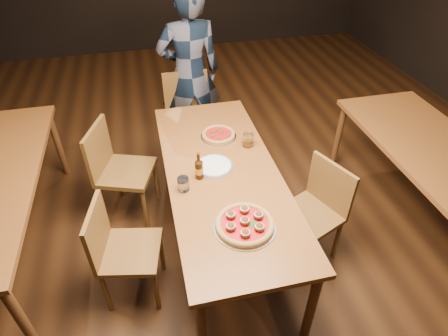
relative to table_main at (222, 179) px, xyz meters
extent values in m
plane|color=black|center=(0.00, 0.00, -0.68)|extent=(9.00, 9.00, 0.00)
cube|color=brown|center=(0.00, 0.00, 0.05)|extent=(0.80, 2.00, 0.04)
cylinder|color=#573218|center=(-0.34, -0.94, -0.32)|extent=(0.06, 0.06, 0.71)
cylinder|color=#573218|center=(-0.34, 0.94, -0.32)|extent=(0.06, 0.06, 0.71)
cylinder|color=#573218|center=(0.34, -0.94, -0.32)|extent=(0.06, 0.06, 0.71)
cylinder|color=#573218|center=(0.34, 0.94, -0.32)|extent=(0.06, 0.06, 0.71)
cylinder|color=#573218|center=(-1.36, -0.64, -0.32)|extent=(0.06, 0.06, 0.71)
cylinder|color=#573218|center=(-1.36, 1.24, -0.32)|extent=(0.06, 0.06, 0.71)
cube|color=brown|center=(1.70, -0.20, 0.05)|extent=(0.80, 2.00, 0.04)
cylinder|color=#573218|center=(1.36, 0.74, -0.32)|extent=(0.06, 0.06, 0.71)
cylinder|color=#573218|center=(2.04, 0.74, -0.32)|extent=(0.06, 0.06, 0.71)
cylinder|color=#B7B7BF|center=(0.01, -0.55, 0.07)|extent=(0.38, 0.38, 0.01)
cylinder|color=tan|center=(0.01, -0.55, 0.09)|extent=(0.36, 0.36, 0.02)
torus|color=tan|center=(0.01, -0.55, 0.10)|extent=(0.36, 0.36, 0.04)
cylinder|color=#A3091A|center=(0.01, -0.55, 0.10)|extent=(0.28, 0.28, 0.00)
cylinder|color=#B7B7BF|center=(0.07, 0.45, 0.07)|extent=(0.29, 0.29, 0.01)
cylinder|color=tan|center=(0.07, 0.45, 0.09)|extent=(0.27, 0.27, 0.02)
torus|color=tan|center=(0.07, 0.45, 0.09)|extent=(0.27, 0.27, 0.03)
cylinder|color=#A3091A|center=(0.07, 0.45, 0.10)|extent=(0.21, 0.21, 0.00)
cylinder|color=white|center=(-0.05, 0.06, 0.08)|extent=(0.27, 0.27, 0.03)
cylinder|color=black|center=(-0.17, -0.03, 0.14)|extent=(0.06, 0.06, 0.14)
cylinder|color=black|center=(-0.17, -0.03, 0.24)|extent=(0.02, 0.02, 0.07)
cylinder|color=gold|center=(-0.17, -0.03, 0.14)|extent=(0.06, 0.06, 0.05)
cylinder|color=white|center=(-0.30, -0.13, 0.12)|extent=(0.08, 0.08, 0.10)
cylinder|color=#8D500F|center=(0.27, 0.27, 0.13)|extent=(0.09, 0.09, 0.11)
imported|color=black|center=(0.00, 1.45, 0.18)|extent=(0.65, 0.44, 1.73)
camera|label=1|loc=(-0.46, -2.04, 1.77)|focal=30.00mm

